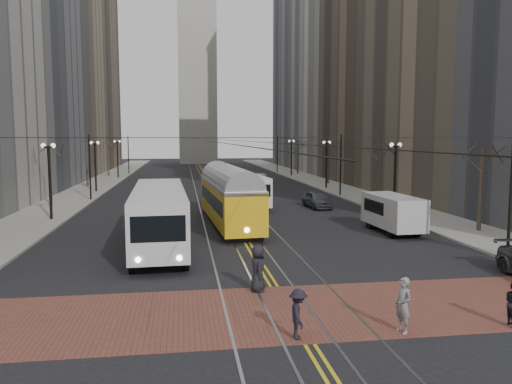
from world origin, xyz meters
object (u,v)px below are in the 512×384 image
object	(u,v)px
sedan_silver	(259,180)
pedestrian_a	(258,268)
rear_bus	(244,190)
cargo_van	(393,214)
clock_tower	(196,12)
sedan_grey	(317,199)
pedestrian_b	(403,305)
transit_bus	(159,218)
pedestrian_d	(298,314)
streetcar	(229,202)

from	to	relation	value
sedan_silver	pedestrian_a	bearing A→B (deg)	-100.25
rear_bus	cargo_van	distance (m)	16.76
clock_tower	sedan_grey	bearing A→B (deg)	-84.17
sedan_silver	pedestrian_b	distance (m)	49.88
pedestrian_a	transit_bus	bearing A→B (deg)	23.77
cargo_van	pedestrian_d	bearing A→B (deg)	-124.58
pedestrian_b	rear_bus	bearing A→B (deg)	167.35
sedan_grey	pedestrian_a	xyz separation A→B (m)	(-8.95, -23.50, 0.21)
sedan_silver	cargo_van	bearing A→B (deg)	-84.91
clock_tower	sedan_silver	distance (m)	68.72
streetcar	rear_bus	xyz separation A→B (m)	(2.30, 9.99, -0.20)
transit_bus	pedestrian_d	size ratio (longest dim) A/B	8.56
transit_bus	pedestrian_b	distance (m)	16.54
sedan_grey	rear_bus	bearing A→B (deg)	155.23
streetcar	pedestrian_b	xyz separation A→B (m)	(3.72, -20.94, -0.75)
transit_bus	sedan_silver	bearing A→B (deg)	70.09
streetcar	pedestrian_b	distance (m)	21.28
clock_tower	sedan_silver	world-z (taller)	clock_tower
transit_bus	sedan_grey	bearing A→B (deg)	44.74
clock_tower	transit_bus	distance (m)	100.42
rear_bus	pedestrian_b	distance (m)	30.97
transit_bus	sedan_silver	size ratio (longest dim) A/B	2.86
sedan_grey	pedestrian_b	world-z (taller)	pedestrian_b
transit_bus	pedestrian_d	bearing A→B (deg)	-73.23
streetcar	pedestrian_d	bearing A→B (deg)	-92.64
sedan_grey	pedestrian_b	bearing A→B (deg)	-103.72
clock_tower	sedan_grey	distance (m)	87.78
transit_bus	sedan_grey	xyz separation A→B (m)	(13.32, 14.26, -0.94)
sedan_silver	pedestrian_a	distance (m)	45.33
cargo_van	pedestrian_b	size ratio (longest dim) A/B	3.07
clock_tower	transit_bus	world-z (taller)	clock_tower
rear_bus	cargo_van	size ratio (longest dim) A/B	2.01
streetcar	sedan_grey	bearing A→B (deg)	37.80
clock_tower	pedestrian_d	size ratio (longest dim) A/B	41.54
clock_tower	streetcar	world-z (taller)	clock_tower
cargo_van	pedestrian_d	size ratio (longest dim) A/B	3.52
streetcar	pedestrian_d	distance (m)	20.96
pedestrian_d	transit_bus	bearing A→B (deg)	23.22
streetcar	pedestrian_b	size ratio (longest dim) A/B	7.77
pedestrian_d	pedestrian_a	bearing A→B (deg)	10.29
cargo_van	pedestrian_a	size ratio (longest dim) A/B	2.92
rear_bus	pedestrian_b	size ratio (longest dim) A/B	6.18
streetcar	rear_bus	distance (m)	10.25
sedan_silver	rear_bus	bearing A→B (deg)	-104.50
rear_bus	pedestrian_b	bearing A→B (deg)	-92.67
pedestrian_a	streetcar	bearing A→B (deg)	-2.56
transit_bus	rear_bus	bearing A→B (deg)	65.17
streetcar	sedan_grey	world-z (taller)	streetcar
transit_bus	sedan_grey	world-z (taller)	transit_bus
sedan_grey	pedestrian_d	bearing A→B (deg)	-110.34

